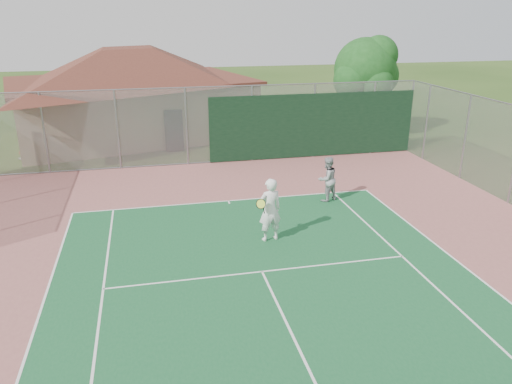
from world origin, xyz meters
TOP-DOWN VIEW (x-y plane):
  - back_fence at (2.11, 16.98)m, footprint 20.08×0.11m
  - side_fence_right at (10.00, 12.50)m, footprint 0.08×9.00m
  - clubhouse at (-3.44, 23.47)m, footprint 14.94×11.67m
  - bleachers at (-7.23, 20.50)m, footprint 3.77×2.93m
  - tree at (9.03, 20.35)m, footprint 3.93×3.73m
  - player_white_front at (0.68, 8.30)m, footprint 0.95×0.78m
  - player_grey_back at (3.56, 11.16)m, footprint 0.98×0.89m

SIDE VIEW (x-z plane):
  - bleachers at x=-7.23m, z-range 0.03..1.20m
  - player_grey_back at x=3.56m, z-range 0.00..1.66m
  - player_white_front at x=0.68m, z-range 0.00..1.98m
  - back_fence at x=2.11m, z-range -0.09..3.43m
  - side_fence_right at x=10.00m, z-range 0.00..3.50m
  - clubhouse at x=-3.44m, z-range 0.04..5.76m
  - tree at x=9.03m, z-range 0.86..6.35m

